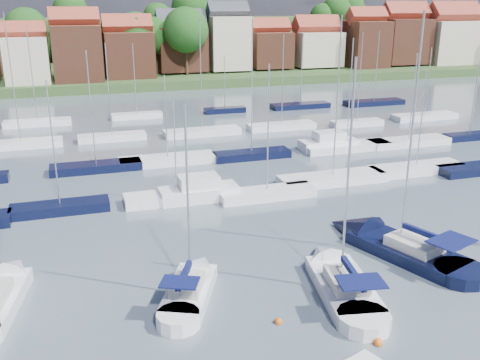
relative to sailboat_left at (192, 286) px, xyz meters
name	(u,v)px	position (x,y,z in m)	size (l,w,h in m)	color
ground	(203,142)	(9.43, 35.46, -0.37)	(260.00, 260.00, 0.00)	#4D5B69
sailboat_left	(192,286)	(0.00, 0.00, 0.00)	(5.97, 9.29, 12.51)	white
sailboat_centre	(337,278)	(8.86, -1.75, -0.01)	(4.95, 11.55, 15.24)	white
sailboat_navy	(386,243)	(14.62, 1.76, -0.02)	(7.48, 13.25, 17.74)	black
sailboat_far	(0,293)	(-11.07, 2.68, -0.03)	(4.65, 10.86, 14.00)	white
buoy_c	(278,323)	(3.75, -4.77, -0.37)	(0.45, 0.45, 0.45)	#D85914
buoy_d	(378,344)	(7.93, -8.11, -0.37)	(0.49, 0.49, 0.49)	#D85914
buoy_e	(384,250)	(14.28, 1.47, -0.37)	(0.51, 0.51, 0.51)	#D85914
marina_field	(229,147)	(11.34, 30.61, 0.06)	(79.62, 41.41, 15.93)	white
far_shore_town	(132,48)	(11.66, 128.12, 4.24)	(212.46, 90.00, 22.27)	#354A25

